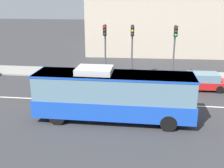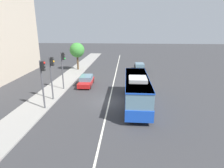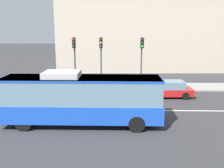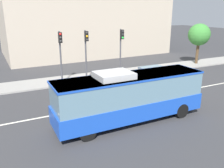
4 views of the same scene
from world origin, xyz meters
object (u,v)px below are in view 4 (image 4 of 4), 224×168
(traffic_light_mid_block, at_px, (86,47))
(street_tree_kerbside_left, at_px, (199,35))
(traffic_light_near_corner, at_px, (121,45))
(sedan_red, at_px, (151,74))
(transit_bus, at_px, (130,95))
(traffic_light_far_corner, at_px, (61,49))

(traffic_light_mid_block, bearing_deg, street_tree_kerbside_left, 90.12)
(traffic_light_near_corner, xyz_separation_m, street_tree_kerbside_left, (12.32, 1.20, 0.39))
(sedan_red, distance_m, traffic_light_mid_block, 7.17)
(transit_bus, relative_size, street_tree_kerbside_left, 1.84)
(traffic_light_mid_block, distance_m, street_tree_kerbside_left, 16.30)
(traffic_light_near_corner, relative_size, traffic_light_mid_block, 1.00)
(transit_bus, bearing_deg, street_tree_kerbside_left, 32.83)
(traffic_light_far_corner, relative_size, street_tree_kerbside_left, 0.96)
(sedan_red, distance_m, traffic_light_far_corner, 9.42)
(sedan_red, relative_size, traffic_light_far_corner, 0.88)
(transit_bus, relative_size, traffic_light_near_corner, 1.92)
(traffic_light_near_corner, height_order, street_tree_kerbside_left, street_tree_kerbside_left)
(traffic_light_mid_block, height_order, street_tree_kerbside_left, street_tree_kerbside_left)
(traffic_light_near_corner, distance_m, street_tree_kerbside_left, 12.39)
(traffic_light_far_corner, bearing_deg, transit_bus, 11.63)
(transit_bus, bearing_deg, traffic_light_mid_block, 86.50)
(traffic_light_near_corner, bearing_deg, traffic_light_mid_block, -92.98)
(traffic_light_far_corner, xyz_separation_m, street_tree_kerbside_left, (18.82, 1.30, 0.39))
(transit_bus, distance_m, street_tree_kerbside_left, 20.15)
(street_tree_kerbside_left, bearing_deg, transit_bus, -147.33)
(transit_bus, distance_m, traffic_light_mid_block, 9.77)
(traffic_light_far_corner, bearing_deg, sedan_red, 73.86)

